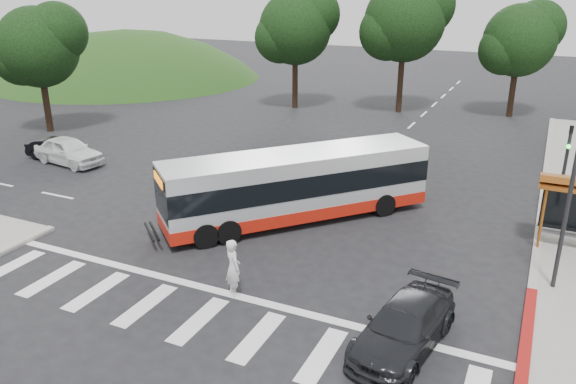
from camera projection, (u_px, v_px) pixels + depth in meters
The scene contains 16 objects.
ground at pixel (273, 252), 21.13m from camera, with size 140.00×140.00×0.00m, color black.
curb_east at pixel (541, 215), 24.31m from camera, with size 0.30×40.00×0.15m, color #9E9991.
curb_east_red at pixel (526, 340), 15.83m from camera, with size 0.32×6.00×0.15m, color maroon.
hillside_nw at pixel (129, 78), 59.27m from camera, with size 44.00×44.00×10.00m, color #204415.
crosswalk_ladder at pixel (199, 320), 16.89m from camera, with size 18.00×2.60×0.01m, color silver.
traffic_signal_ne_tall at pixel (573, 179), 17.22m from camera, with size 0.18×0.37×6.50m.
traffic_signal_ne_short at pixel (566, 161), 23.64m from camera, with size 0.18×0.37×4.00m.
tree_north_a at pixel (406, 20), 41.55m from camera, with size 6.60×6.15×10.17m.
tree_north_b at pixel (521, 39), 40.51m from camera, with size 5.72×5.33×8.43m.
tree_north_c at pixel (296, 27), 43.26m from camera, with size 6.16×5.74×9.30m.
tree_west_a at pixel (39, 46), 36.38m from camera, with size 5.72×5.33×8.43m.
transit_bus at pixel (297, 187), 23.60m from camera, with size 2.47×11.38×2.94m, color silver, non-canonical shape.
pedestrian at pixel (233, 267), 17.97m from camera, with size 0.71×0.47×1.95m, color silver.
dark_sedan at pixel (404, 326), 15.46m from camera, with size 1.82×4.48×1.30m, color black.
west_car_white at pixel (69, 151), 31.16m from camera, with size 1.78×4.42×1.51m, color white.
west_car_black at pixel (56, 150), 31.87m from camera, with size 1.28×3.66×1.21m, color black.
Camera 1 is at (8.57, -16.94, 9.56)m, focal length 35.00 mm.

